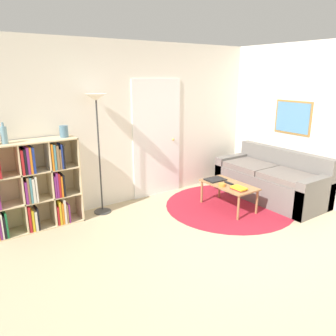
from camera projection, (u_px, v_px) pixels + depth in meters
ground_plane at (247, 267)px, 3.69m from camera, size 14.00×14.00×0.00m
wall_back at (134, 125)px, 5.39m from camera, size 7.75×0.11×2.60m
wall_right at (292, 122)px, 5.64m from camera, size 0.08×5.56×2.60m
rug at (229, 206)px, 5.40m from camera, size 2.08×2.08×0.01m
bookshelf at (33, 186)px, 4.48m from camera, size 1.18×0.34×1.25m
floor_lamp at (97, 114)px, 4.74m from camera, size 0.31×0.31×1.83m
couch at (272, 181)px, 5.70m from camera, size 0.84×1.88×0.83m
coffee_table at (229, 187)px, 5.22m from camera, size 0.48×0.91×0.41m
laptop at (215, 179)px, 5.41m from camera, size 0.33×0.26×0.02m
bowl at (222, 185)px, 5.10m from camera, size 0.11×0.11×0.05m
book_stack_on_table at (239, 188)px, 4.95m from camera, size 0.15×0.24×0.04m
remote at (229, 183)px, 5.23m from camera, size 0.04×0.17×0.02m
bottle_right at (4, 135)px, 4.10m from camera, size 0.08×0.08×0.27m
vase_on_shelf at (64, 131)px, 4.54m from camera, size 0.12×0.12×0.16m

